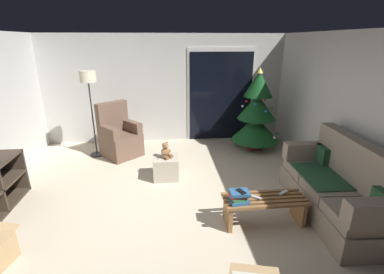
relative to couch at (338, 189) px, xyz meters
The scene contains 16 objects.
ground_plane 2.39m from the couch, behind, with size 7.00×7.00×0.00m, color beige.
wall_back 4.26m from the couch, 123.76° to the left, with size 5.72×0.12×2.50m, color beige.
wall_right 1.09m from the couch, 36.90° to the left, with size 0.12×6.00×2.50m, color beige.
patio_door_frame 3.60m from the couch, 106.21° to the left, with size 1.60×0.02×2.20m, color silver.
patio_door_glass 3.58m from the couch, 106.29° to the left, with size 1.50×0.02×2.10m, color black.
couch is the anchor object (origin of this frame).
coffee_table 1.08m from the couch, behind, with size 1.10×0.40×0.38m.
remote_silver 1.20m from the couch, behind, with size 0.04×0.16×0.02m, color #ADADB2.
remote_white 0.78m from the couch, behind, with size 0.04×0.16×0.02m, color silver.
book_stack 1.45m from the couch, behind, with size 0.26×0.23×0.15m.
cell_phone 1.44m from the couch, behind, with size 0.07×0.14×0.01m, color black.
christmas_tree 2.62m from the couch, 97.72° to the left, with size 1.05×1.04×1.82m.
armchair 4.17m from the couch, 142.81° to the left, with size 0.97×0.97×1.13m.
floor_lamp 4.74m from the couch, 146.20° to the left, with size 0.32×0.32×1.78m.
ottoman 2.74m from the couch, 149.78° to the left, with size 0.44×0.44×0.39m, color #B2A893.
teddy_bear_chestnut 2.72m from the couch, 149.85° to the left, with size 0.21×0.22×0.29m.
Camera 1 is at (-0.04, -3.56, 2.35)m, focal length 25.97 mm.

